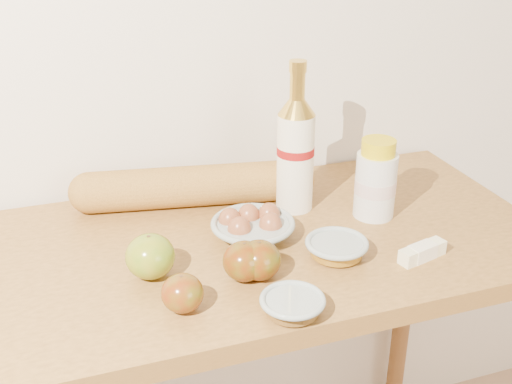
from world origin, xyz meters
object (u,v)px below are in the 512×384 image
bourbon_bottle (296,151)px  cream_bottle (376,181)px  egg_bowl (252,226)px  baguette (194,186)px  table (251,291)px

bourbon_bottle → cream_bottle: size_ratio=1.90×
egg_bowl → baguette: baguette is taller
table → egg_bowl: 0.15m
table → bourbon_bottle: 0.31m
bourbon_bottle → egg_bowl: size_ratio=1.82×
egg_bowl → baguette: bearing=112.2°
cream_bottle → egg_bowl: cream_bottle is taller
table → bourbon_bottle: (0.14, 0.11, 0.26)m
table → bourbon_bottle: size_ratio=3.66×
baguette → bourbon_bottle: bearing=-12.7°
cream_bottle → baguette: (-0.35, 0.17, -0.03)m
bourbon_bottle → egg_bowl: 0.19m
table → egg_bowl: size_ratio=6.68×
table → cream_bottle: cream_bottle is taller
table → bourbon_bottle: bearing=37.9°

